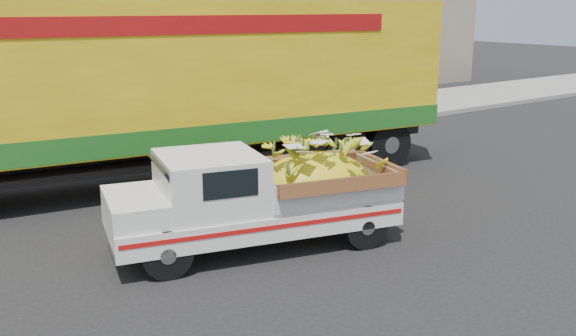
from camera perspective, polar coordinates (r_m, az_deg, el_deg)
ground at (r=10.86m, az=-4.60°, el=-5.77°), size 100.00×100.00×0.00m
curb at (r=15.94m, az=-15.70°, el=0.58°), size 60.00×0.25×0.15m
sidewalk at (r=17.89m, az=-18.08°, el=1.86°), size 60.00×4.00×0.14m
building_right at (r=30.47m, az=3.33°, el=13.00°), size 14.00×6.00×6.00m
pickup_truck at (r=10.09m, az=-1.19°, el=-2.30°), size 4.70×2.66×1.56m
semi_trailer at (r=13.65m, az=-9.60°, el=7.41°), size 12.06×4.17×3.80m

